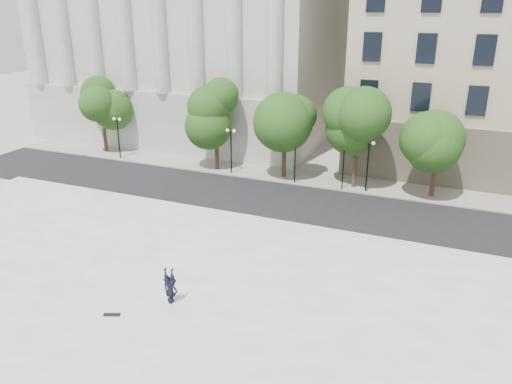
# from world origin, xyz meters

# --- Properties ---
(ground) EXTENTS (160.00, 160.00, 0.00)m
(ground) POSITION_xyz_m (0.00, 0.00, 0.00)
(ground) COLOR #A5A29C
(ground) RESTS_ON ground
(plaza) EXTENTS (44.00, 22.00, 0.45)m
(plaza) POSITION_xyz_m (0.00, 3.00, 0.23)
(plaza) COLOR white
(plaza) RESTS_ON ground
(street) EXTENTS (60.00, 8.00, 0.02)m
(street) POSITION_xyz_m (0.00, 18.00, 0.01)
(street) COLOR black
(street) RESTS_ON ground
(far_sidewalk) EXTENTS (60.00, 4.00, 0.12)m
(far_sidewalk) POSITION_xyz_m (0.00, 24.00, 0.06)
(far_sidewalk) COLOR #A6A499
(far_sidewalk) RESTS_ON ground
(building_west) EXTENTS (31.50, 27.65, 25.60)m
(building_west) POSITION_xyz_m (-17.00, 38.57, 12.89)
(building_west) COLOR silver
(building_west) RESTS_ON ground
(traffic_light_west) EXTENTS (0.55, 1.79, 4.21)m
(traffic_light_west) POSITION_xyz_m (-0.81, 22.30, 3.71)
(traffic_light_west) COLOR black
(traffic_light_west) RESTS_ON ground
(traffic_light_east) EXTENTS (1.01, 1.82, 4.23)m
(traffic_light_east) POSITION_xyz_m (3.14, 22.30, 3.73)
(traffic_light_east) COLOR black
(traffic_light_east) RESTS_ON ground
(person_lying) EXTENTS (1.05, 1.93, 0.50)m
(person_lying) POSITION_xyz_m (-0.44, 2.84, 0.70)
(person_lying) COLOR black
(person_lying) RESTS_ON plaza
(skateboard) EXTENTS (0.77, 0.47, 0.08)m
(skateboard) POSITION_xyz_m (-2.39, 0.88, 0.49)
(skateboard) COLOR black
(skateboard) RESTS_ON plaza
(street_trees) EXTENTS (47.33, 4.65, 7.87)m
(street_trees) POSITION_xyz_m (1.76, 23.47, 4.88)
(street_trees) COLOR #382619
(street_trees) RESTS_ON ground
(lamp_posts) EXTENTS (36.46, 0.28, 4.33)m
(lamp_posts) POSITION_xyz_m (-0.45, 22.60, 2.85)
(lamp_posts) COLOR black
(lamp_posts) RESTS_ON ground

